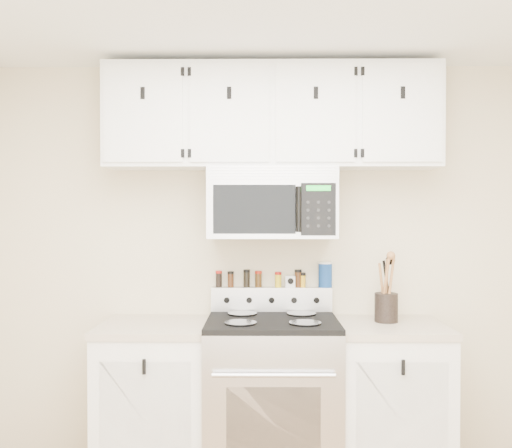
{
  "coord_description": "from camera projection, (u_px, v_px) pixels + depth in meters",
  "views": [
    {
      "loc": [
        -0.06,
        -1.89,
        1.56
      ],
      "look_at": [
        -0.1,
        1.45,
        1.5
      ],
      "focal_mm": 40.0,
      "sensor_mm": 36.0,
      "label": 1
    }
  ],
  "objects": [
    {
      "name": "salt_canister",
      "position": [
        325.0,
        275.0,
        3.6
      ],
      "size": [
        0.09,
        0.09,
        0.16
      ],
      "color": "navy",
      "rests_on": "range"
    },
    {
      "name": "spice_jar_5",
      "position": [
        298.0,
        278.0,
        3.6
      ],
      "size": [
        0.04,
        0.04,
        0.11
      ],
      "color": "#42240F",
      "rests_on": "range"
    },
    {
      "name": "back_wall",
      "position": [
        271.0,
        263.0,
        3.64
      ],
      "size": [
        3.5,
        0.01,
        2.5
      ],
      "primitive_type": "cube",
      "color": "beige",
      "rests_on": "floor"
    },
    {
      "name": "spice_jar_4",
      "position": [
        278.0,
        279.0,
        3.6
      ],
      "size": [
        0.04,
        0.04,
        0.1
      ],
      "color": "gold",
      "rests_on": "range"
    },
    {
      "name": "utensil_crock",
      "position": [
        386.0,
        305.0,
        3.39
      ],
      "size": [
        0.14,
        0.14,
        0.4
      ],
      "color": "black",
      "rests_on": "base_cabinet_right"
    },
    {
      "name": "spice_jar_1",
      "position": [
        231.0,
        279.0,
        3.6
      ],
      "size": [
        0.04,
        0.04,
        0.1
      ],
      "color": "#42220F",
      "rests_on": "range"
    },
    {
      "name": "microwave",
      "position": [
        272.0,
        203.0,
        3.44
      ],
      "size": [
        0.76,
        0.44,
        0.42
      ],
      "color": "#9E9EA3",
      "rests_on": "back_wall"
    },
    {
      "name": "spice_jar_0",
      "position": [
        219.0,
        279.0,
        3.61
      ],
      "size": [
        0.04,
        0.04,
        0.1
      ],
      "color": "black",
      "rests_on": "range"
    },
    {
      "name": "kitchen_timer",
      "position": [
        290.0,
        281.0,
        3.6
      ],
      "size": [
        0.06,
        0.06,
        0.07
      ],
      "primitive_type": "cube",
      "rotation": [
        0.0,
        0.0,
        -0.05
      ],
      "color": "white",
      "rests_on": "range"
    },
    {
      "name": "base_cabinet_left",
      "position": [
        155.0,
        401.0,
        3.36
      ],
      "size": [
        0.64,
        0.62,
        0.92
      ],
      "color": "white",
      "rests_on": "floor"
    },
    {
      "name": "spice_jar_3",
      "position": [
        258.0,
        279.0,
        3.6
      ],
      "size": [
        0.04,
        0.04,
        0.1
      ],
      "color": "#3F280F",
      "rests_on": "range"
    },
    {
      "name": "upper_cabinets",
      "position": [
        272.0,
        117.0,
        3.45
      ],
      "size": [
        2.0,
        0.35,
        0.62
      ],
      "color": "white",
      "rests_on": "back_wall"
    },
    {
      "name": "range",
      "position": [
        272.0,
        398.0,
        3.33
      ],
      "size": [
        0.76,
        0.65,
        1.1
      ],
      "color": "#B7B7BA",
      "rests_on": "floor"
    },
    {
      "name": "base_cabinet_right",
      "position": [
        389.0,
        401.0,
        3.35
      ],
      "size": [
        0.64,
        0.62,
        0.92
      ],
      "color": "white",
      "rests_on": "floor"
    },
    {
      "name": "spice_jar_6",
      "position": [
        303.0,
        280.0,
        3.6
      ],
      "size": [
        0.04,
        0.04,
        0.09
      ],
      "color": "gold",
      "rests_on": "range"
    },
    {
      "name": "spice_jar_2",
      "position": [
        247.0,
        278.0,
        3.6
      ],
      "size": [
        0.04,
        0.04,
        0.11
      ],
      "color": "black",
      "rests_on": "range"
    }
  ]
}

